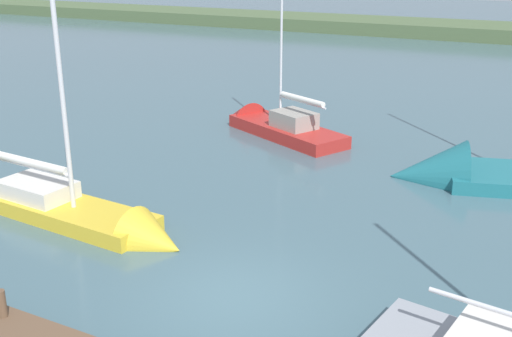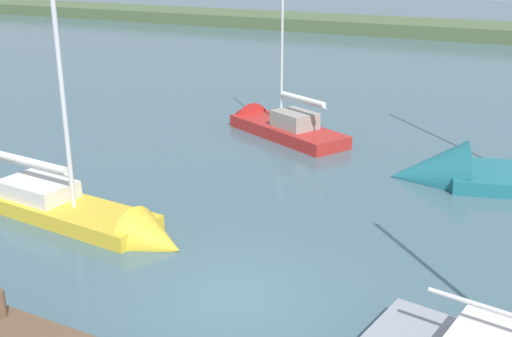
% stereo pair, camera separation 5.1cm
% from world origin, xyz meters
% --- Properties ---
extents(ground_plane, '(200.00, 200.00, 0.00)m').
position_xyz_m(ground_plane, '(0.00, 0.00, 0.00)').
color(ground_plane, '#42606B').
extents(far_shoreline, '(180.00, 8.00, 2.40)m').
position_xyz_m(far_shoreline, '(0.00, -50.41, 0.00)').
color(far_shoreline, '#4C603D').
rests_on(far_shoreline, ground_plane).
extents(mooring_post_near, '(0.18, 0.18, 0.59)m').
position_xyz_m(mooring_post_near, '(3.27, 3.57, 0.80)').
color(mooring_post_near, brown).
rests_on(mooring_post_near, dock_pier).
extents(sailboat_mid_channel, '(7.28, 4.81, 9.03)m').
position_xyz_m(sailboat_mid_channel, '(5.38, -12.85, 0.14)').
color(sailboat_mid_channel, '#B22823').
rests_on(sailboat_mid_channel, ground_plane).
extents(sailboat_inner_slip, '(7.50, 2.26, 9.06)m').
position_xyz_m(sailboat_inner_slip, '(5.63, -1.47, 0.18)').
color(sailboat_inner_slip, gold).
rests_on(sailboat_inner_slip, ground_plane).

